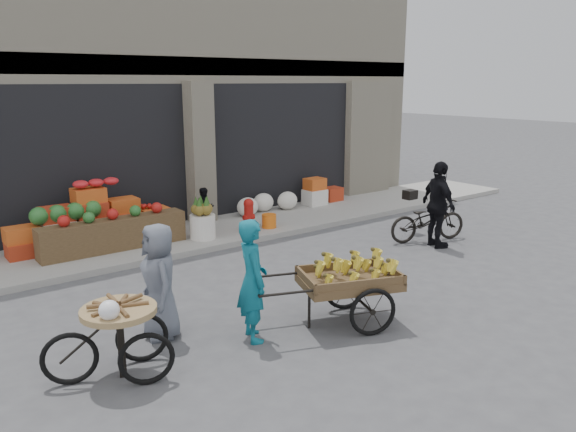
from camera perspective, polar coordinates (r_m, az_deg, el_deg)
ground at (r=9.37m, az=6.38°, el=-7.02°), size 80.00×80.00×0.00m
sidewalk at (r=12.48m, az=-6.71°, el=-1.48°), size 18.00×2.20×0.12m
building at (r=15.58m, az=-14.72°, el=13.47°), size 14.00×6.45×7.00m
fruit_display at (r=11.57m, az=-18.13°, el=-0.14°), size 3.10×1.12×1.24m
pineapple_bin at (r=11.63m, az=-8.66°, el=-1.09°), size 0.52×0.52×0.50m
fire_hydrant at (r=12.10m, az=-4.01°, el=0.27°), size 0.22×0.22×0.71m
orange_bucket at (r=12.39m, az=-1.94°, el=-0.50°), size 0.32×0.32×0.30m
right_bay_goods at (r=14.33m, az=1.01°, el=2.01°), size 3.35×0.60×0.70m
seated_person at (r=12.27m, az=-8.42°, el=0.73°), size 0.51×0.43×0.93m
banana_cart at (r=7.74m, az=5.92°, el=-6.19°), size 2.38×1.59×0.93m
vendor_woman at (r=7.22m, az=-3.64°, el=-6.53°), size 0.54×0.67×1.61m
tricycle_cart at (r=6.68m, az=-16.76°, el=-11.06°), size 1.45×1.06×0.95m
vendor_grey at (r=7.47m, az=-12.91°, el=-6.46°), size 0.60×0.82×1.53m
bicycle at (r=12.07m, az=14.01°, el=-0.40°), size 1.82×1.12×0.90m
cyclist at (r=11.59m, az=15.04°, el=1.10°), size 0.73×1.11×1.75m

